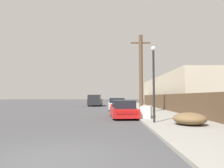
% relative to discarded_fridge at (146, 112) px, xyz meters
% --- Properties ---
extents(ground_plane, '(220.00, 220.00, 0.00)m').
position_rel_discarded_fridge_xyz_m(ground_plane, '(-3.80, -8.82, -0.51)').
color(ground_plane, '#444447').
extents(sidewalk_curb, '(4.20, 63.00, 0.12)m').
position_rel_discarded_fridge_xyz_m(sidewalk_curb, '(1.50, 14.68, -0.45)').
color(sidewalk_curb, gray).
rests_on(sidewalk_curb, ground).
extents(discarded_fridge, '(1.08, 1.80, 0.80)m').
position_rel_discarded_fridge_xyz_m(discarded_fridge, '(0.00, 0.00, 0.00)').
color(discarded_fridge, silver).
rests_on(discarded_fridge, sidewalk_curb).
extents(parked_sports_car_red, '(1.99, 4.27, 1.28)m').
position_rel_discarded_fridge_xyz_m(parked_sports_car_red, '(-1.54, 0.87, 0.08)').
color(parked_sports_car_red, red).
rests_on(parked_sports_car_red, ground).
extents(car_parked_mid, '(2.01, 4.64, 1.39)m').
position_rel_discarded_fridge_xyz_m(car_parked_mid, '(-1.83, 9.46, 0.15)').
color(car_parked_mid, silver).
rests_on(car_parked_mid, ground).
extents(pickup_truck, '(2.10, 5.52, 1.83)m').
position_rel_discarded_fridge_xyz_m(pickup_truck, '(-5.13, 19.09, 0.41)').
color(pickup_truck, '#232328').
rests_on(pickup_truck, ground).
extents(utility_pole, '(1.80, 0.35, 7.05)m').
position_rel_discarded_fridge_xyz_m(utility_pole, '(0.28, 4.26, 3.22)').
color(utility_pole, brown).
rests_on(utility_pole, sidewalk_curb).
extents(street_lamp, '(0.26, 0.26, 4.27)m').
position_rel_discarded_fridge_xyz_m(street_lamp, '(-0.01, -2.60, 2.11)').
color(street_lamp, '#232326').
rests_on(street_lamp, sidewalk_curb).
extents(brush_pile, '(1.62, 1.77, 0.61)m').
position_rel_discarded_fridge_xyz_m(brush_pile, '(1.58, -3.56, -0.08)').
color(brush_pile, brown).
rests_on(brush_pile, sidewalk_curb).
extents(wooden_fence, '(0.08, 29.03, 1.67)m').
position_rel_discarded_fridge_xyz_m(wooden_fence, '(3.45, 7.15, 0.45)').
color(wooden_fence, brown).
rests_on(wooden_fence, sidewalk_curb).
extents(building_right_house, '(6.00, 22.33, 4.34)m').
position_rel_discarded_fridge_xyz_m(building_right_house, '(7.11, 15.04, 1.66)').
color(building_right_house, beige).
rests_on(building_right_house, ground).
extents(pedestrian, '(0.34, 0.34, 1.82)m').
position_rel_discarded_fridge_xyz_m(pedestrian, '(1.94, 15.48, 0.56)').
color(pedestrian, '#282D42').
rests_on(pedestrian, sidewalk_curb).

